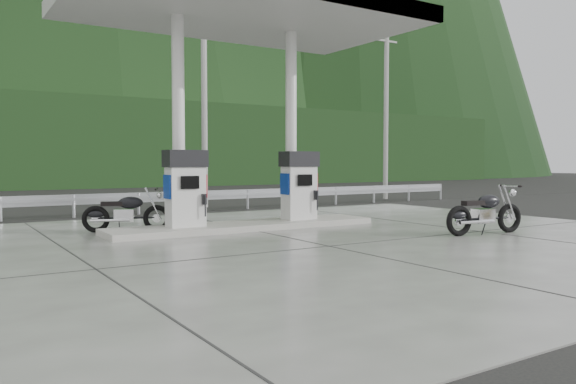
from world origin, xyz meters
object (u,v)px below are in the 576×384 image
gas_pump_right (299,185)px  motorcycle_left (126,213)px  motorcycle_right (485,213)px  gas_pump_left (185,188)px

gas_pump_right → motorcycle_left: (-4.31, 0.99, -0.60)m
motorcycle_left → motorcycle_right: motorcycle_right is taller
gas_pump_left → motorcycle_left: size_ratio=0.94×
gas_pump_left → motorcycle_left: (-1.11, 0.99, -0.60)m
gas_pump_right → motorcycle_left: gas_pump_right is taller
gas_pump_left → motorcycle_right: bearing=-34.1°
gas_pump_left → gas_pump_right: same height
gas_pump_left → motorcycle_right: (5.77, -3.91, -0.56)m
gas_pump_right → motorcycle_right: size_ratio=0.87×
motorcycle_left → motorcycle_right: size_ratio=0.92×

